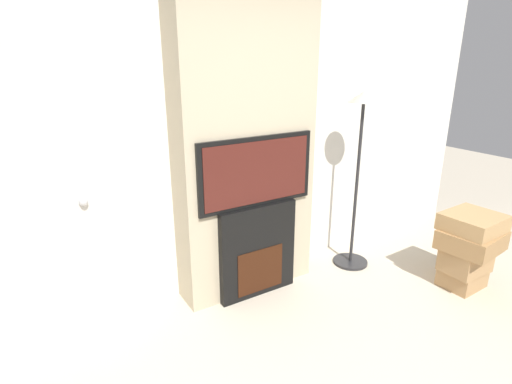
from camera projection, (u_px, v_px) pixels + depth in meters
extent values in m
cube|color=silver|center=(234.00, 133.00, 3.38)|extent=(6.00, 0.06, 2.70)
cube|color=#BCAD8E|center=(246.00, 137.00, 3.23)|extent=(1.19, 0.32, 2.70)
cube|color=black|center=(256.00, 250.00, 3.40)|extent=(0.71, 0.14, 0.81)
cube|color=#33160A|center=(261.00, 270.00, 3.39)|extent=(0.44, 0.01, 0.39)
cube|color=black|center=(256.00, 172.00, 3.18)|extent=(1.03, 0.06, 0.57)
cube|color=#471914|center=(258.00, 173.00, 3.15)|extent=(0.95, 0.01, 0.50)
cylinder|color=#262628|center=(350.00, 262.00, 4.01)|extent=(0.34, 0.34, 0.03)
cylinder|color=#262628|center=(357.00, 187.00, 3.76)|extent=(0.03, 0.03, 1.56)
cone|color=#B7B2A3|center=(364.00, 97.00, 3.49)|extent=(0.27, 0.27, 0.10)
cube|color=tan|center=(462.00, 277.00, 3.59)|extent=(0.37, 0.31, 0.17)
cube|color=tan|center=(465.00, 260.00, 3.51)|extent=(0.39, 0.30, 0.21)
cube|color=#A37A4C|center=(471.00, 240.00, 3.46)|extent=(0.54, 0.48, 0.17)
cube|color=tan|center=(473.00, 222.00, 3.43)|extent=(0.49, 0.44, 0.15)
cube|color=silver|center=(36.00, 202.00, 2.66)|extent=(0.81, 0.04, 2.09)
sphere|color=silver|center=(83.00, 202.00, 2.78)|extent=(0.06, 0.06, 0.06)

